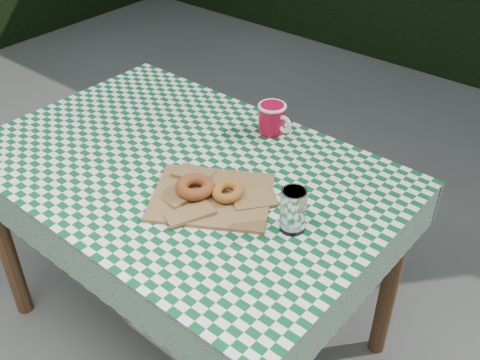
# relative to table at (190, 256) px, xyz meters

# --- Properties ---
(ground) EXTENTS (60.00, 60.00, 0.00)m
(ground) POSITION_rel_table_xyz_m (-0.15, -0.15, -0.38)
(ground) COLOR #54544F
(ground) RESTS_ON ground
(table) EXTENTS (1.30, 0.87, 0.75)m
(table) POSITION_rel_table_xyz_m (0.00, 0.00, 0.00)
(table) COLOR #562F1D
(table) RESTS_ON ground
(tablecloth) EXTENTS (1.32, 0.89, 0.01)m
(tablecloth) POSITION_rel_table_xyz_m (0.00, 0.00, 0.38)
(tablecloth) COLOR #0B4A22
(tablecloth) RESTS_ON table
(paper_bag) EXTENTS (0.42, 0.40, 0.02)m
(paper_bag) POSITION_rel_table_xyz_m (0.18, -0.07, 0.39)
(paper_bag) COLOR olive
(paper_bag) RESTS_ON tablecloth
(bagel_front) EXTENTS (0.12, 0.12, 0.03)m
(bagel_front) POSITION_rel_table_xyz_m (0.13, -0.09, 0.42)
(bagel_front) COLOR brown
(bagel_front) RESTS_ON paper_bag
(bagel_back) EXTENTS (0.11, 0.11, 0.03)m
(bagel_back) POSITION_rel_table_xyz_m (0.22, -0.04, 0.41)
(bagel_back) COLOR #A27321
(bagel_back) RESTS_ON paper_bag
(coffee_mug) EXTENTS (0.20, 0.20, 0.10)m
(coffee_mug) POSITION_rel_table_xyz_m (0.09, 0.34, 0.43)
(coffee_mug) COLOR #A70A27
(coffee_mug) RESTS_ON tablecloth
(drinking_glass) EXTENTS (0.09, 0.09, 0.12)m
(drinking_glass) POSITION_rel_table_xyz_m (0.43, -0.03, 0.44)
(drinking_glass) COLOR white
(drinking_glass) RESTS_ON tablecloth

